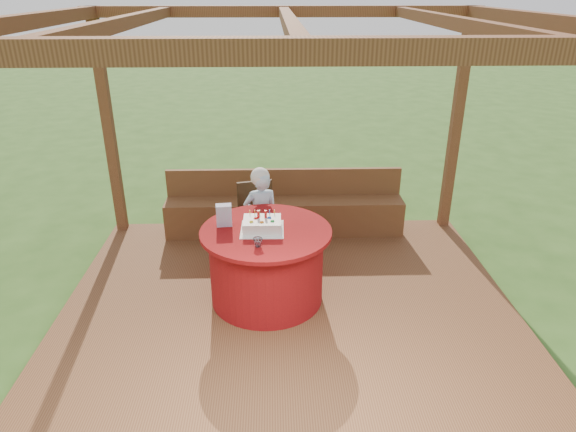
# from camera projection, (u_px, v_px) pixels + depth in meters

# --- Properties ---
(ground) EXTENTS (60.00, 60.00, 0.00)m
(ground) POSITION_uv_depth(u_px,v_px,m) (289.00, 316.00, 5.17)
(ground) COLOR #2B4F1A
(ground) RESTS_ON ground
(deck) EXTENTS (4.50, 4.00, 0.12)m
(deck) POSITION_uv_depth(u_px,v_px,m) (289.00, 311.00, 5.15)
(deck) COLOR brown
(deck) RESTS_ON ground
(pergola) EXTENTS (4.50, 4.00, 2.72)m
(pergola) POSITION_uv_depth(u_px,v_px,m) (289.00, 71.00, 4.18)
(pergola) COLOR brown
(pergola) RESTS_ON deck
(bench) EXTENTS (3.00, 0.42, 0.80)m
(bench) POSITION_uv_depth(u_px,v_px,m) (284.00, 213.00, 6.58)
(bench) COLOR brown
(bench) RESTS_ON deck
(table) EXTENTS (1.28, 1.28, 0.78)m
(table) POSITION_uv_depth(u_px,v_px,m) (267.00, 264.00, 5.10)
(table) COLOR maroon
(table) RESTS_ON deck
(chair) EXTENTS (0.49, 0.49, 0.86)m
(chair) POSITION_uv_depth(u_px,v_px,m) (257.00, 216.00, 5.99)
(chair) COLOR #352210
(chair) RESTS_ON deck
(elderly_woman) EXTENTS (0.44, 0.34, 1.13)m
(elderly_woman) POSITION_uv_depth(u_px,v_px,m) (261.00, 214.00, 5.76)
(elderly_woman) COLOR #9ECCEB
(elderly_woman) RESTS_ON deck
(birthday_cake) EXTENTS (0.42, 0.42, 0.18)m
(birthday_cake) POSITION_uv_depth(u_px,v_px,m) (262.00, 224.00, 4.92)
(birthday_cake) COLOR white
(birthday_cake) RESTS_ON table
(gift_bag) EXTENTS (0.16, 0.11, 0.21)m
(gift_bag) POSITION_uv_depth(u_px,v_px,m) (224.00, 215.00, 4.99)
(gift_bag) COLOR #DE8FC4
(gift_bag) RESTS_ON table
(drinking_glass) EXTENTS (0.10, 0.10, 0.08)m
(drinking_glass) POSITION_uv_depth(u_px,v_px,m) (258.00, 242.00, 4.61)
(drinking_glass) COLOR white
(drinking_glass) RESTS_ON table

